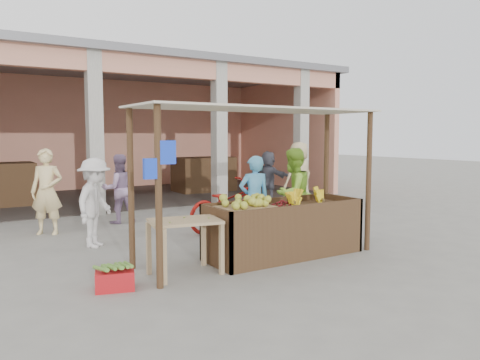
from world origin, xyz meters
TOP-DOWN VIEW (x-y plane):
  - ground at (0.00, 0.00)m, footprint 60.00×60.00m
  - market_building at (0.05, 8.93)m, footprint 14.40×6.40m
  - fruit_stall at (0.50, 0.00)m, footprint 2.60×0.95m
  - stall_awning at (-0.01, 0.06)m, footprint 4.09×1.35m
  - banana_heap at (0.99, 0.05)m, footprint 1.05×0.57m
  - melon_tray at (-0.19, 0.06)m, footprint 0.83×0.72m
  - berry_heap at (0.43, -0.03)m, footprint 0.45×0.37m
  - side_table at (-1.32, -0.08)m, footprint 1.08×0.82m
  - papaya_pile at (-1.32, -0.08)m, footprint 0.77×0.44m
  - red_crate at (-2.36, -0.19)m, footprint 0.56×0.47m
  - plantain_bundle at (-2.36, -0.19)m, footprint 0.40×0.28m
  - produce_sacks at (2.83, 5.16)m, footprint 0.72×0.45m
  - vendor_blue at (0.61, 1.04)m, footprint 0.73×0.60m
  - vendor_green at (1.43, 0.95)m, footprint 0.97×0.70m
  - motorcycle at (0.80, 2.31)m, footprint 1.14×2.22m
  - shopper_a at (-1.93, 2.26)m, footprint 1.13×1.19m
  - shopper_c at (3.87, 3.74)m, footprint 1.00×0.70m
  - shopper_d at (3.79, 5.04)m, footprint 0.97×1.58m
  - shopper_e at (-2.46, 3.84)m, footprint 0.83×0.77m
  - shopper_f at (-0.87, 4.28)m, footprint 0.83×0.49m

SIDE VIEW (x-z plane):
  - ground at x=0.00m, z-range 0.00..0.00m
  - red_crate at x=-2.36m, z-range 0.00..0.25m
  - produce_sacks at x=2.83m, z-range 0.00..0.55m
  - plantain_bundle at x=-2.36m, z-range 0.25..0.33m
  - fruit_stall at x=0.50m, z-range 0.00..0.80m
  - motorcycle at x=0.80m, z-range 0.00..1.11m
  - side_table at x=-1.32m, z-range 0.26..1.04m
  - shopper_d at x=3.79m, z-range 0.00..1.59m
  - shopper_f at x=-0.87m, z-range 0.00..1.69m
  - shopper_a at x=-1.93m, z-range 0.00..1.70m
  - vendor_blue at x=0.61m, z-range 0.00..1.70m
  - berry_heap at x=0.43m, z-range 0.80..0.94m
  - shopper_e at x=-2.46m, z-range 0.00..1.78m
  - banana_heap at x=0.99m, z-range 0.80..0.99m
  - papaya_pile at x=-1.32m, z-range 0.79..1.01m
  - melon_tray at x=-0.19m, z-range 0.79..1.01m
  - vendor_green at x=1.43m, z-range 0.00..1.82m
  - shopper_c at x=3.87m, z-range 0.00..1.98m
  - stall_awning at x=-0.01m, z-range 0.78..3.17m
  - market_building at x=0.05m, z-range 0.60..4.80m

